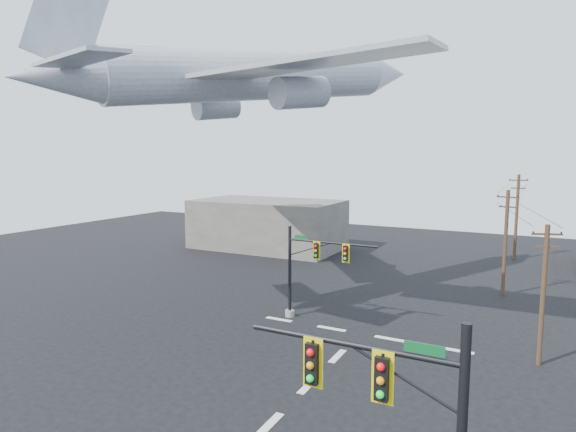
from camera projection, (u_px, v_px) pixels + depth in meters
The scene contains 9 objects.
ground at pixel (270, 424), 20.71m from camera, with size 120.00×120.00×0.00m, color black.
lane_markings at pixel (319, 375), 25.41m from camera, with size 14.00×21.20×0.01m.
signal_mast_far at pixel (307, 270), 33.55m from camera, with size 6.72×0.73×6.59m.
utility_pole_a at pixel (543, 293), 26.12m from camera, with size 1.52×0.61×7.86m.
utility_pole_b at pixel (505, 241), 39.28m from camera, with size 1.74×0.61×8.77m.
utility_pole_c at pixel (517, 215), 53.09m from camera, with size 1.94×0.45×9.50m.
power_lines at pixel (518, 197), 39.45m from camera, with size 4.14×29.48×0.78m.
airliner at pixel (256, 77), 34.75m from camera, with size 27.96×30.63×8.48m.
building_left at pixel (268, 224), 60.30m from camera, with size 18.00×10.00×6.00m, color slate.
Camera 1 is at (9.60, -16.91, 11.50)m, focal length 30.00 mm.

